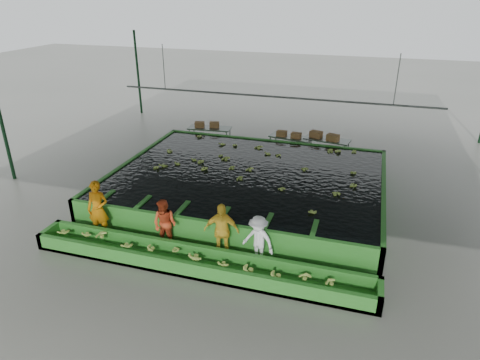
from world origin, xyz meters
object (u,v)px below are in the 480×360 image
(worker_c, at_px, (221,231))
(box_stack_mid, at_px, (289,137))
(sorting_trough, at_px, (197,262))
(box_stack_right, at_px, (324,139))
(packing_table_mid, at_px, (290,146))
(packing_table_right, at_px, (326,148))
(worker_b, at_px, (165,224))
(worker_a, at_px, (98,209))
(flotation_tank, at_px, (248,183))
(box_stack_left, at_px, (207,127))
(packing_table_left, at_px, (210,137))
(worker_d, at_px, (258,240))

(worker_c, xyz_separation_m, box_stack_mid, (0.21, 8.86, 0.03))
(sorting_trough, distance_m, box_stack_right, 10.04)
(packing_table_mid, bearing_deg, packing_table_right, 2.16)
(worker_b, distance_m, packing_table_mid, 9.20)
(worker_b, relative_size, packing_table_mid, 0.79)
(box_stack_mid, bearing_deg, packing_table_mid, 47.82)
(worker_a, height_order, worker_c, worker_a)
(worker_b, bearing_deg, worker_a, -176.36)
(flotation_tank, xyz_separation_m, box_stack_left, (-3.48, 4.72, 0.50))
(packing_table_left, bearing_deg, flotation_tank, -54.69)
(worker_a, height_order, packing_table_left, worker_a)
(worker_a, xyz_separation_m, worker_d, (5.19, 0.00, -0.18))
(sorting_trough, xyz_separation_m, worker_c, (0.46, 0.80, 0.62))
(sorting_trough, bearing_deg, flotation_tank, 90.00)
(flotation_tank, height_order, sorting_trough, flotation_tank)
(worker_b, xyz_separation_m, worker_c, (1.80, 0.00, 0.08))
(worker_d, relative_size, box_stack_left, 1.27)
(worker_a, relative_size, box_stack_right, 1.37)
(worker_b, xyz_separation_m, packing_table_left, (-1.99, 9.01, -0.31))
(worker_a, bearing_deg, box_stack_left, 79.51)
(flotation_tank, relative_size, worker_a, 5.35)
(box_stack_mid, bearing_deg, packing_table_left, 177.78)
(worker_a, distance_m, worker_c, 4.09)
(worker_d, relative_size, packing_table_right, 0.74)
(worker_b, distance_m, worker_d, 2.90)
(flotation_tank, xyz_separation_m, sorting_trough, (0.00, -5.10, -0.20))
(sorting_trough, relative_size, box_stack_mid, 8.69)
(packing_table_left, distance_m, box_stack_mid, 4.03)
(worker_c, height_order, box_stack_right, worker_c)
(sorting_trough, bearing_deg, box_stack_left, 109.52)
(worker_c, distance_m, box_stack_left, 9.85)
(worker_a, height_order, worker_d, worker_a)
(flotation_tank, bearing_deg, box_stack_mid, 81.71)
(worker_a, height_order, worker_b, worker_a)
(worker_b, height_order, packing_table_mid, worker_b)
(worker_d, relative_size, box_stack_right, 1.11)
(flotation_tank, xyz_separation_m, packing_table_left, (-3.34, 4.71, 0.03))
(worker_a, xyz_separation_m, worker_b, (2.29, 0.00, -0.15))
(packing_table_left, bearing_deg, packing_table_right, 0.00)
(packing_table_left, height_order, packing_table_mid, packing_table_left)
(worker_b, height_order, packing_table_left, worker_b)
(sorting_trough, bearing_deg, worker_a, 167.60)
(packing_table_mid, bearing_deg, worker_a, -116.10)
(flotation_tank, relative_size, worker_c, 5.74)
(worker_b, relative_size, box_stack_left, 1.32)
(sorting_trough, height_order, packing_table_mid, packing_table_mid)
(worker_a, xyz_separation_m, box_stack_mid, (4.30, 8.86, -0.03))
(packing_table_left, height_order, box_stack_mid, box_stack_mid)
(packing_table_mid, relative_size, box_stack_left, 1.66)
(box_stack_right, bearing_deg, sorting_trough, -103.23)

